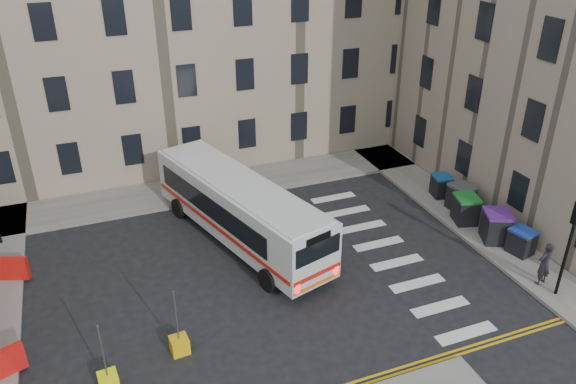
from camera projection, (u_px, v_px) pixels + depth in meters
ground at (301, 267)px, 23.95m from camera, size 120.00×120.00×0.00m
pavement_north at (131, 201)px, 29.09m from camera, size 36.00×3.20×0.15m
pavement_east at (427, 190)px, 30.12m from camera, size 2.40×26.00×0.15m
terrace_north at (75, 10)px, 30.53m from camera, size 38.30×10.80×17.20m
traffic_light_east at (572, 235)px, 20.84m from camera, size 0.28×0.22×4.10m
bus at (239, 207)px, 25.10m from camera, size 5.45×11.04×2.94m
wheelie_bin_a at (522, 241)px, 24.40m from camera, size 1.09×1.20×1.13m
wheelie_bin_b at (496, 226)px, 25.26m from camera, size 1.54×1.63×1.43m
wheelie_bin_c at (466, 209)px, 26.76m from camera, size 1.35×1.46×1.34m
wheelie_bin_d at (461, 197)px, 27.85m from camera, size 1.13×1.27×1.31m
wheelie_bin_e at (441, 186)px, 29.18m from camera, size 1.07×1.18×1.13m
pedestrian at (544, 264)px, 22.27m from camera, size 0.76×0.57×1.88m
bollard_yellow at (109, 382)px, 17.84m from camera, size 0.65×0.65×0.60m
bollard_chevron at (180, 345)px, 19.32m from camera, size 0.64×0.64×0.60m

